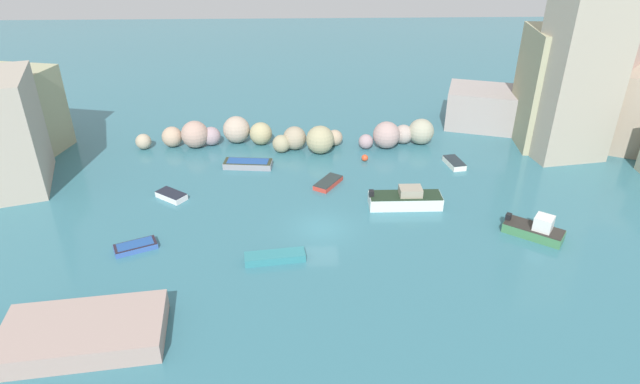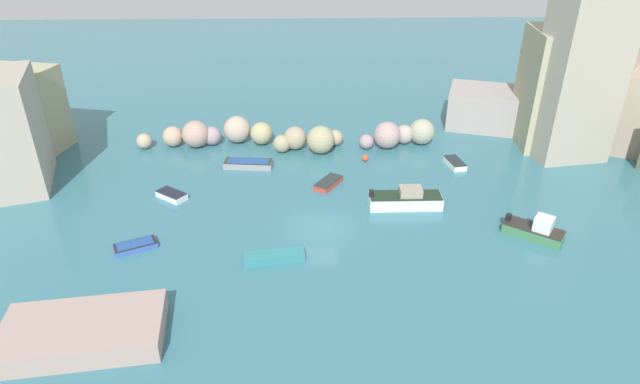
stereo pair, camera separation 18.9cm
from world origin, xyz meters
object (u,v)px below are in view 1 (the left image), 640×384
moored_boat_4 (275,257)px  moored_boat_7 (171,195)px  moored_boat_1 (406,199)px  moored_boat_6 (248,164)px  moored_boat_5 (454,163)px  moored_boat_3 (136,246)px  moored_boat_0 (535,229)px  stone_dock (84,333)px  moored_boat_2 (328,183)px  channel_buoy (365,158)px

moored_boat_4 → moored_boat_7: 12.48m
moored_boat_1 → moored_boat_6: moored_boat_1 is taller
moored_boat_5 → moored_boat_7: moored_boat_5 is taller
moored_boat_1 → moored_boat_3: 20.53m
moored_boat_6 → moored_boat_0: bearing=156.6°
stone_dock → moored_boat_7: bearing=85.2°
moored_boat_2 → moored_boat_6: moored_boat_6 is taller
moored_boat_2 → moored_boat_4: 11.52m
moored_boat_2 → moored_boat_5: 12.22m
moored_boat_1 → moored_boat_2: (-5.96, 3.81, -0.41)m
moored_boat_7 → moored_boat_1: bearing=-149.4°
moored_boat_0 → moored_boat_6: moored_boat_0 is taller
moored_boat_1 → moored_boat_5: (5.77, 7.24, -0.35)m
moored_boat_3 → moored_boat_5: bearing=-178.4°
moored_boat_4 → moored_boat_5: 21.26m
channel_buoy → moored_boat_2: bearing=-127.7°
moored_boat_0 → moored_boat_2: 16.83m
moored_boat_5 → moored_boat_7: 25.19m
moored_boat_5 → moored_boat_3: bearing=-74.2°
moored_boat_1 → moored_boat_5: 9.27m
stone_dock → moored_boat_6: size_ratio=1.92×
moored_boat_4 → moored_boat_5: (15.82, 14.21, 0.00)m
moored_boat_3 → moored_boat_5: size_ratio=1.13×
stone_dock → moored_boat_3: stone_dock is taller
moored_boat_1 → moored_boat_6: (-13.09, 7.51, -0.29)m
stone_dock → moored_boat_4: size_ratio=2.05×
moored_boat_0 → channel_buoy: bearing=166.2°
stone_dock → moored_boat_3: 8.90m
moored_boat_0 → moored_boat_6: (-21.72, 12.10, -0.25)m
moored_boat_2 → moored_boat_4: bearing=-168.0°
channel_buoy → moored_boat_5: (8.09, -1.26, -0.04)m
moored_boat_0 → moored_boat_1: size_ratio=0.74×
moored_boat_1 → moored_boat_3: bearing=-165.2°
moored_boat_4 → moored_boat_2: bearing=-118.3°
moored_boat_0 → moored_boat_4: 18.83m
moored_boat_3 → moored_boat_7: bearing=-122.3°
moored_boat_6 → moored_boat_5: bearing=-175.0°
moored_boat_0 → moored_boat_7: (-27.47, 6.48, -0.32)m
moored_boat_7 → moored_boat_2: bearing=-135.2°
moored_boat_2 → moored_boat_5: bearing=-40.9°
moored_boat_6 → moored_boat_2: bearing=158.4°
moored_boat_4 → moored_boat_6: size_ratio=0.94×
channel_buoy → moored_boat_4: (-7.72, -15.47, -0.04)m
moored_boat_6 → moored_boat_7: (-5.75, -5.62, -0.07)m
moored_boat_2 → moored_boat_3: (-13.86, -9.15, 0.03)m
moored_boat_1 → moored_boat_4: 12.23m
moored_boat_4 → moored_boat_6: (-3.04, 14.47, 0.07)m
stone_dock → moored_boat_0: (28.82, 9.63, -0.03)m
channel_buoy → moored_boat_7: 17.80m
moored_boat_2 → moored_boat_1: bearing=-89.8°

